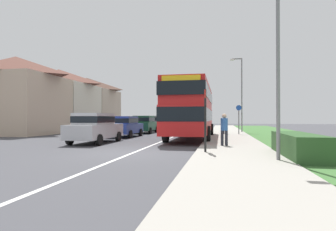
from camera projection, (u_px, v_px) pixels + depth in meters
ground_plane at (133, 153)px, 11.32m from camera, size 120.00×120.00×0.00m
lane_marking_centre at (169, 139)px, 19.17m from camera, size 0.14×60.00×0.01m
pavement_near_side at (231, 141)px, 16.40m from camera, size 3.20×68.00×0.12m
grass_verge_seaward at (308, 143)px, 15.58m from camera, size 6.00×68.00×0.08m
roadside_hedge at (298, 146)px, 9.70m from camera, size 1.10×3.97×0.90m
double_decker_bus at (191, 108)px, 18.86m from camera, size 2.80×10.37×3.70m
parked_car_silver at (95, 127)px, 15.80m from camera, size 1.90×4.41×1.73m
parked_car_blue at (125, 126)px, 20.87m from camera, size 1.87×4.14×1.59m
parked_car_dark_green at (144, 124)px, 26.08m from camera, size 1.95×3.91×1.67m
parked_car_grey at (156, 123)px, 31.17m from camera, size 1.95×4.21×1.71m
pedestrian_at_stop at (224, 128)px, 13.18m from camera, size 0.34×0.34×1.67m
pedestrian_walking_away at (225, 124)px, 22.98m from camera, size 0.34×0.34×1.67m
bus_stop_sign at (205, 116)px, 10.75m from camera, size 0.09×0.52×2.60m
cycle_route_sign at (239, 118)px, 22.39m from camera, size 0.44×0.08×2.52m
street_lamp_near at (274, 45)px, 8.77m from camera, size 1.14×0.20×6.57m
street_lamp_mid at (241, 90)px, 26.17m from camera, size 1.14×0.20×7.22m
house_terrace_far_side at (59, 100)px, 30.99m from camera, size 7.52×19.74×7.02m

